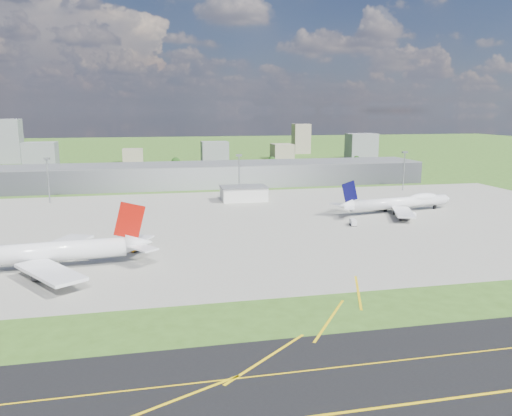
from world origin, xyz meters
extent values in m
plane|color=#355A1C|center=(0.00, 150.00, 0.00)|extent=(1400.00, 1400.00, 0.00)
cube|color=black|center=(0.00, -110.00, 0.03)|extent=(1400.00, 60.00, 0.06)
cube|color=gray|center=(10.00, 40.00, 0.04)|extent=(360.00, 190.00, 0.08)
cube|color=gray|center=(0.00, 165.00, 7.50)|extent=(300.00, 42.00, 15.00)
cube|color=silver|center=(10.00, 100.00, 4.00)|extent=(26.00, 16.00, 8.00)
cylinder|color=gray|center=(-100.00, 115.00, 12.50)|extent=(0.70, 0.70, 25.00)
cube|color=gray|center=(-100.00, 115.00, 25.30)|extent=(3.50, 2.00, 1.20)
cylinder|color=gray|center=(10.00, 115.00, 12.50)|extent=(0.70, 0.70, 25.00)
cube|color=gray|center=(10.00, 115.00, 25.30)|extent=(3.50, 2.00, 1.20)
cylinder|color=gray|center=(120.00, 115.00, 12.50)|extent=(0.70, 0.70, 25.00)
cube|color=gray|center=(120.00, 115.00, 25.30)|extent=(3.50, 2.00, 1.20)
cylinder|color=silver|center=(-84.50, -14.92, 6.13)|extent=(65.00, 11.53, 6.69)
cone|color=silver|center=(-47.81, -12.16, 7.03)|extent=(9.40, 7.34, 6.69)
cube|color=maroon|center=(-86.73, -15.09, 4.06)|extent=(53.09, 6.72, 1.45)
cube|color=silver|center=(-73.86, -30.07, 4.13)|extent=(24.63, 29.61, 1.00)
cube|color=silver|center=(-76.25, 1.65, 4.13)|extent=(21.62, 30.48, 1.00)
cube|color=#A00F08|center=(-50.59, -12.37, 15.05)|extent=(11.12, 1.39, 13.47)
cylinder|color=#38383D|center=(-76.88, -26.09, 2.01)|extent=(6.38, 4.02, 3.57)
cylinder|color=#38383D|center=(-78.64, -2.74, 2.01)|extent=(6.38, 4.02, 3.57)
cube|color=black|center=(-77.46, -19.42, 1.39)|extent=(1.88, 1.47, 2.79)
cube|color=black|center=(-78.21, -9.42, 1.39)|extent=(1.88, 1.47, 2.79)
cylinder|color=silver|center=(82.66, 49.25, 5.10)|extent=(57.66, 15.12, 5.75)
cone|color=silver|center=(113.31, 54.36, 5.10)|extent=(5.52, 6.43, 5.75)
cone|color=silver|center=(50.64, 43.92, 5.84)|extent=(8.26, 6.89, 5.75)
cube|color=#1B3F98|center=(84.49, 49.56, 3.32)|extent=(46.90, 10.07, 1.21)
ellipsoid|color=silver|center=(97.41, 51.71, 6.83)|extent=(19.10, 8.70, 5.18)
cube|color=silver|center=(72.14, 61.77, 3.43)|extent=(22.89, 25.28, 0.83)
cube|color=silver|center=(76.77, 34.00, 3.43)|extent=(16.90, 27.16, 0.83)
cube|color=#070631|center=(52.93, 44.30, 12.61)|extent=(9.19, 1.98, 11.21)
cylinder|color=#38383D|center=(76.54, 56.69, 1.67)|extent=(5.52, 3.77, 2.97)
cylinder|color=#38383D|center=(69.73, 64.96, 1.67)|extent=(5.52, 3.77, 2.97)
cylinder|color=#38383D|center=(79.28, 40.23, 1.67)|extent=(5.52, 3.77, 2.97)
cylinder|color=#38383D|center=(75.52, 30.20, 1.67)|extent=(5.52, 3.77, 2.97)
cube|color=black|center=(76.49, 52.45, 1.16)|extent=(1.65, 1.34, 2.32)
cube|color=black|center=(77.86, 44.22, 1.16)|extent=(1.65, 1.34, 2.32)
cube|color=black|center=(105.53, 53.06, 1.16)|extent=(1.65, 1.34, 2.32)
cube|color=orange|center=(-49.50, 1.47, 1.21)|extent=(4.45, 4.05, 1.55)
cube|color=black|center=(-49.50, 1.47, 0.43)|extent=(4.04, 3.81, 0.70)
cube|color=silver|center=(47.24, 25.46, 1.67)|extent=(3.54, 6.02, 2.48)
cube|color=black|center=(47.24, 25.46, 0.43)|extent=(3.50, 5.21, 0.70)
cube|color=white|center=(82.55, 35.77, 1.39)|extent=(4.78, 3.71, 1.93)
cube|color=black|center=(82.55, 35.77, 0.43)|extent=(4.24, 3.52, 0.70)
cube|color=slate|center=(-140.00, 300.00, 12.00)|extent=(28.00, 22.00, 24.00)
cube|color=gray|center=(-60.00, 340.00, 7.00)|extent=(20.00, 18.00, 14.00)
cube|color=slate|center=(20.00, 310.00, 11.00)|extent=(26.00, 20.00, 22.00)
cube|color=gray|center=(100.00, 350.00, 8.00)|extent=(22.00, 24.00, 16.00)
cube|color=slate|center=(180.00, 320.00, 14.00)|extent=(30.00, 22.00, 28.00)
cube|color=slate|center=(-180.00, 360.00, 22.00)|extent=(22.00, 20.00, 44.00)
cube|color=gray|center=(140.00, 410.00, 18.00)|extent=(20.00, 18.00, 36.00)
cylinder|color=#382314|center=(-110.00, 265.00, 1.50)|extent=(0.70, 0.70, 3.00)
sphere|color=black|center=(-110.00, 265.00, 4.88)|extent=(6.75, 6.75, 6.75)
cylinder|color=#382314|center=(-20.00, 280.00, 1.80)|extent=(0.70, 0.70, 3.60)
sphere|color=black|center=(-20.00, 280.00, 5.85)|extent=(8.10, 8.10, 8.10)
cylinder|color=#382314|center=(70.00, 275.00, 1.70)|extent=(0.70, 0.70, 3.40)
sphere|color=black|center=(70.00, 275.00, 5.53)|extent=(7.65, 7.65, 7.65)
cylinder|color=#382314|center=(160.00, 285.00, 1.40)|extent=(0.70, 0.70, 2.80)
sphere|color=black|center=(160.00, 285.00, 4.55)|extent=(6.30, 6.30, 6.30)
camera|label=1|loc=(-42.81, -183.74, 51.90)|focal=35.00mm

